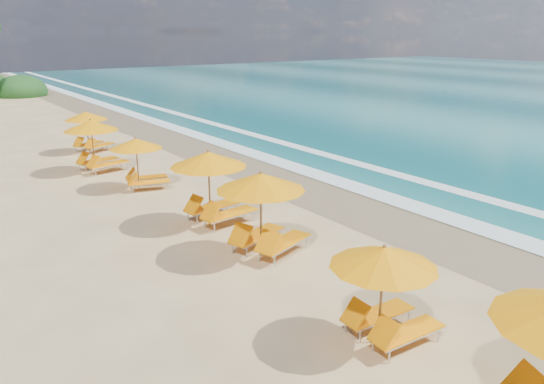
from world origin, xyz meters
name	(u,v)px	position (x,y,z in m)	size (l,w,h in m)	color
ground	(272,226)	(0.00, 0.00, 0.00)	(160.00, 160.00, 0.00)	#D2B47B
wet_sand	(358,204)	(4.00, 0.00, 0.01)	(4.00, 160.00, 0.01)	olive
surf_foam	(406,191)	(6.70, 0.00, 0.03)	(4.00, 160.00, 0.01)	white
station_2	(388,287)	(-2.03, -6.93, 1.25)	(2.49, 2.32, 2.23)	olive
station_3	(265,207)	(-1.50, -1.75, 1.44)	(3.27, 3.20, 2.58)	olive
station_4	(214,182)	(-1.39, 1.39, 1.45)	(2.98, 2.81, 2.59)	olive
station_5	(141,160)	(-1.77, 6.80, 1.22)	(2.71, 2.63, 2.18)	olive
station_6	(96,142)	(-2.37, 10.62, 1.40)	(3.01, 2.88, 2.50)	olive
station_7	(90,129)	(-1.32, 15.05, 1.27)	(2.96, 2.95, 2.26)	olive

